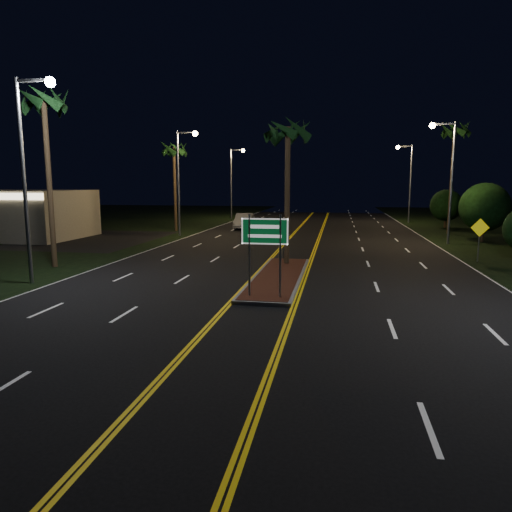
% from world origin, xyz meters
% --- Properties ---
extents(ground, '(120.00, 120.00, 0.00)m').
position_xyz_m(ground, '(0.00, 0.00, 0.00)').
color(ground, black).
rests_on(ground, ground).
extents(median_island, '(2.25, 10.25, 0.17)m').
position_xyz_m(median_island, '(0.00, 7.00, 0.08)').
color(median_island, gray).
rests_on(median_island, ground).
extents(highway_sign, '(1.80, 0.08, 3.20)m').
position_xyz_m(highway_sign, '(0.00, 2.80, 2.40)').
color(highway_sign, gray).
rests_on(highway_sign, ground).
extents(streetlight_left_near, '(1.91, 0.44, 9.00)m').
position_xyz_m(streetlight_left_near, '(-10.61, 4.00, 5.66)').
color(streetlight_left_near, gray).
rests_on(streetlight_left_near, ground).
extents(streetlight_left_mid, '(1.91, 0.44, 9.00)m').
position_xyz_m(streetlight_left_mid, '(-10.61, 24.00, 5.66)').
color(streetlight_left_mid, gray).
rests_on(streetlight_left_mid, ground).
extents(streetlight_left_far, '(1.91, 0.44, 9.00)m').
position_xyz_m(streetlight_left_far, '(-10.61, 44.00, 5.66)').
color(streetlight_left_far, gray).
rests_on(streetlight_left_far, ground).
extents(streetlight_right_mid, '(1.91, 0.44, 9.00)m').
position_xyz_m(streetlight_right_mid, '(10.61, 22.00, 5.66)').
color(streetlight_right_mid, gray).
rests_on(streetlight_right_mid, ground).
extents(streetlight_right_far, '(1.91, 0.44, 9.00)m').
position_xyz_m(streetlight_right_far, '(10.61, 42.00, 5.66)').
color(streetlight_right_far, gray).
rests_on(streetlight_right_far, ground).
extents(palm_median, '(2.40, 2.40, 8.30)m').
position_xyz_m(palm_median, '(0.00, 10.50, 7.28)').
color(palm_median, '#382819').
rests_on(palm_median, ground).
extents(palm_left_near, '(2.40, 2.40, 9.80)m').
position_xyz_m(palm_left_near, '(-12.50, 8.00, 8.68)').
color(palm_left_near, '#382819').
rests_on(palm_left_near, ground).
extents(palm_left_far, '(2.40, 2.40, 8.80)m').
position_xyz_m(palm_left_far, '(-12.80, 28.00, 7.75)').
color(palm_left_far, '#382819').
rests_on(palm_left_far, ground).
extents(palm_right_far, '(2.40, 2.40, 10.30)m').
position_xyz_m(palm_right_far, '(12.80, 30.00, 9.14)').
color(palm_right_far, '#382819').
rests_on(palm_right_far, ground).
extents(shrub_mid, '(3.78, 3.78, 4.62)m').
position_xyz_m(shrub_mid, '(14.00, 24.00, 2.73)').
color(shrub_mid, '#382819').
rests_on(shrub_mid, ground).
extents(shrub_far, '(3.24, 3.24, 3.96)m').
position_xyz_m(shrub_far, '(13.80, 36.00, 2.34)').
color(shrub_far, '#382819').
rests_on(shrub_far, ground).
extents(car_near, '(1.90, 4.36, 1.45)m').
position_xyz_m(car_near, '(-3.83, 25.21, 0.72)').
color(car_near, silver).
rests_on(car_near, ground).
extents(car_far, '(2.73, 5.60, 1.82)m').
position_xyz_m(car_far, '(-6.68, 31.34, 0.91)').
color(car_far, '#9CA0A5').
rests_on(car_far, ground).
extents(warning_sign, '(1.06, 0.17, 2.53)m').
position_xyz_m(warning_sign, '(10.86, 13.88, 1.65)').
color(warning_sign, gray).
rests_on(warning_sign, ground).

